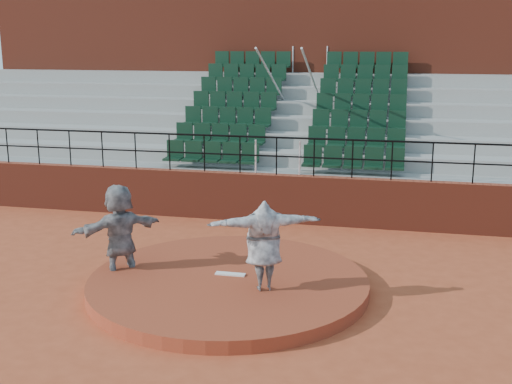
% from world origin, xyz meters
% --- Properties ---
extents(ground, '(90.00, 90.00, 0.00)m').
position_xyz_m(ground, '(0.00, 0.00, 0.00)').
color(ground, '#AE4727').
rests_on(ground, ground).
extents(pitchers_mound, '(5.50, 5.50, 0.25)m').
position_xyz_m(pitchers_mound, '(0.00, 0.00, 0.12)').
color(pitchers_mound, '#953A21').
rests_on(pitchers_mound, ground).
extents(pitching_rubber, '(0.60, 0.15, 0.03)m').
position_xyz_m(pitching_rubber, '(0.00, 0.15, 0.27)').
color(pitching_rubber, white).
rests_on(pitching_rubber, pitchers_mound).
extents(boundary_wall, '(24.00, 0.30, 1.30)m').
position_xyz_m(boundary_wall, '(0.00, 5.00, 0.65)').
color(boundary_wall, maroon).
rests_on(boundary_wall, ground).
extents(wall_railing, '(24.04, 0.05, 1.03)m').
position_xyz_m(wall_railing, '(0.00, 5.00, 2.03)').
color(wall_railing, black).
rests_on(wall_railing, boundary_wall).
extents(seating_deck, '(24.00, 5.97, 4.63)m').
position_xyz_m(seating_deck, '(0.00, 8.65, 1.43)').
color(seating_deck, gray).
rests_on(seating_deck, ground).
extents(press_box_facade, '(24.00, 3.00, 7.10)m').
position_xyz_m(press_box_facade, '(0.00, 12.60, 3.55)').
color(press_box_facade, maroon).
rests_on(press_box_facade, ground).
extents(pitcher, '(2.16, 1.32, 1.71)m').
position_xyz_m(pitcher, '(0.80, -0.43, 1.11)').
color(pitcher, black).
rests_on(pitcher, pitchers_mound).
extents(fielder, '(1.74, 1.73, 2.01)m').
position_xyz_m(fielder, '(-2.29, 0.07, 1.00)').
color(fielder, black).
rests_on(fielder, ground).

